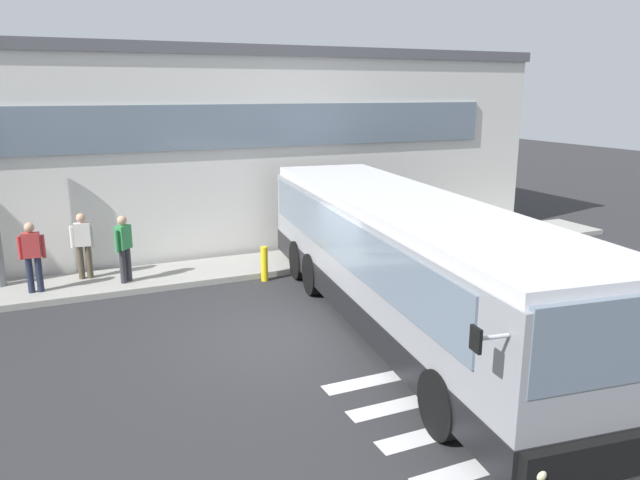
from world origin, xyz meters
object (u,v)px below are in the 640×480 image
bus_main_foreground (404,265)px  passenger_by_doorway (83,243)px  passenger_near_column (32,254)px  passenger_at_curb_edge (124,245)px  safety_bollard_yellow (264,264)px

bus_main_foreground → passenger_by_doorway: 8.15m
passenger_near_column → passenger_at_curb_edge: same height
passenger_by_doorway → safety_bollard_yellow: passenger_by_doorway is taller
passenger_by_doorway → passenger_at_curb_edge: size_ratio=1.00×
passenger_at_curb_edge → safety_bollard_yellow: (3.31, -0.88, -0.63)m
passenger_at_curb_edge → safety_bollard_yellow: passenger_at_curb_edge is taller
bus_main_foreground → passenger_by_doorway: (-5.78, 5.74, -0.26)m
passenger_near_column → safety_bollard_yellow: size_ratio=1.86×
passenger_by_doorway → safety_bollard_yellow: (4.20, -1.59, -0.63)m
bus_main_foreground → safety_bollard_yellow: bus_main_foreground is taller
passenger_near_column → safety_bollard_yellow: 5.47m
passenger_near_column → safety_bollard_yellow: (5.35, -0.93, -0.63)m
bus_main_foreground → passenger_near_column: (-6.92, 5.08, -0.26)m
passenger_near_column → passenger_by_doorway: bearing=30.1°
passenger_by_doorway → passenger_at_curb_edge: same height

